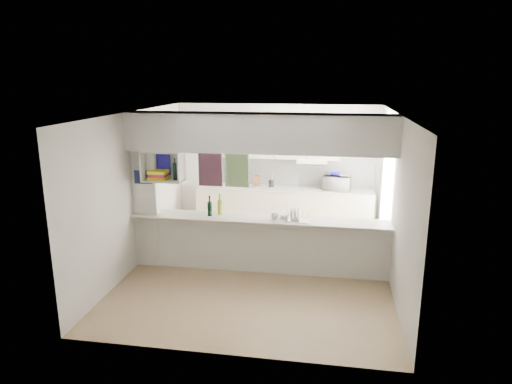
% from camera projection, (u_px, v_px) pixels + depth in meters
% --- Properties ---
extents(floor, '(4.80, 4.80, 0.00)m').
position_uv_depth(floor, '(259.00, 271.00, 7.61)').
color(floor, tan).
rests_on(floor, ground).
extents(ceiling, '(4.80, 4.80, 0.00)m').
position_uv_depth(ceiling, '(259.00, 113.00, 6.97)').
color(ceiling, white).
rests_on(ceiling, wall_back).
extents(wall_back, '(4.20, 0.00, 4.20)m').
position_uv_depth(wall_back, '(277.00, 167.00, 9.58)').
color(wall_back, silver).
rests_on(wall_back, floor).
extents(wall_left, '(0.00, 4.80, 4.80)m').
position_uv_depth(wall_left, '(135.00, 190.00, 7.62)').
color(wall_left, silver).
rests_on(wall_left, floor).
extents(wall_right, '(0.00, 4.80, 4.80)m').
position_uv_depth(wall_right, '(395.00, 201.00, 6.96)').
color(wall_right, silver).
rests_on(wall_right, floor).
extents(servery_partition, '(4.20, 0.50, 2.60)m').
position_uv_depth(servery_partition, '(248.00, 173.00, 7.23)').
color(servery_partition, silver).
rests_on(servery_partition, floor).
extents(cubby_shelf, '(0.65, 0.35, 0.50)m').
position_uv_depth(cubby_shelf, '(163.00, 168.00, 7.37)').
color(cubby_shelf, white).
rests_on(cubby_shelf, bulkhead).
extents(kitchen_run, '(3.60, 0.63, 2.24)m').
position_uv_depth(kitchen_run, '(283.00, 192.00, 9.42)').
color(kitchen_run, beige).
rests_on(kitchen_run, floor).
extents(microwave, '(0.59, 0.46, 0.29)m').
position_uv_depth(microwave, '(337.00, 183.00, 9.18)').
color(microwave, white).
rests_on(microwave, bench_top).
extents(bowl, '(0.23, 0.23, 0.06)m').
position_uv_depth(bowl, '(335.00, 174.00, 9.12)').
color(bowl, '#100B7B').
rests_on(bowl, microwave).
extents(dish_rack, '(0.43, 0.33, 0.22)m').
position_uv_depth(dish_rack, '(298.00, 215.00, 7.25)').
color(dish_rack, silver).
rests_on(dish_rack, breakfast_bar).
extents(cup, '(0.15, 0.15, 0.10)m').
position_uv_depth(cup, '(275.00, 216.00, 7.25)').
color(cup, white).
rests_on(cup, dish_rack).
extents(wine_bottles, '(0.22, 0.15, 0.36)m').
position_uv_depth(wine_bottles, '(215.00, 207.00, 7.50)').
color(wine_bottles, black).
rests_on(wine_bottles, breakfast_bar).
extents(plastic_tubs, '(0.49, 0.22, 0.07)m').
position_uv_depth(plastic_tubs, '(289.00, 217.00, 7.31)').
color(plastic_tubs, silver).
rests_on(plastic_tubs, breakfast_bar).
extents(utensil_jar, '(0.10, 0.10, 0.15)m').
position_uv_depth(utensil_jar, '(271.00, 183.00, 9.43)').
color(utensil_jar, black).
rests_on(utensil_jar, bench_top).
extents(knife_block, '(0.12, 0.10, 0.22)m').
position_uv_depth(knife_block, '(257.00, 181.00, 9.50)').
color(knife_block, '#55371D').
rests_on(knife_block, bench_top).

